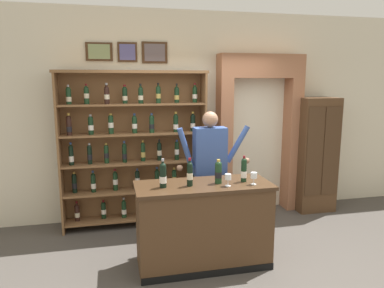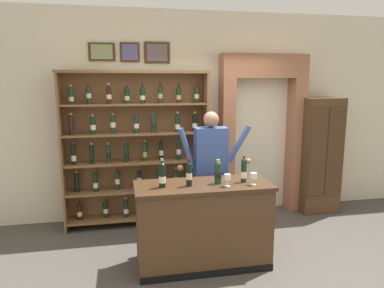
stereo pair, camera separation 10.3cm
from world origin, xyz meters
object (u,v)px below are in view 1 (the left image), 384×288
at_px(tasting_counter, 203,225).
at_px(shopkeeper, 210,162).
at_px(wine_shelf, 134,145).
at_px(tasting_bottle_grappa, 163,175).
at_px(tasting_bottle_bianco, 218,172).
at_px(side_cabinet, 314,154).
at_px(tasting_bottle_rosso, 190,173).
at_px(wine_glass_center, 254,176).
at_px(wine_glass_spare, 228,177).
at_px(tasting_bottle_vin_santo, 244,170).

xyz_separation_m(tasting_counter, shopkeeper, (0.24, 0.60, 0.59)).
bearing_deg(wine_shelf, tasting_bottle_grappa, -81.40).
distance_m(wine_shelf, shopkeeper, 1.22).
height_order(tasting_bottle_grappa, tasting_bottle_bianco, tasting_bottle_grappa).
distance_m(side_cabinet, tasting_bottle_rosso, 2.81).
relative_size(wine_shelf, tasting_bottle_bianco, 8.19).
bearing_deg(wine_glass_center, tasting_bottle_rosso, 171.50).
bearing_deg(wine_glass_spare, tasting_bottle_grappa, 170.81).
bearing_deg(wine_shelf, wine_glass_center, -51.49).
bearing_deg(tasting_counter, tasting_bottle_rosso, -166.31).
bearing_deg(tasting_bottle_bianco, tasting_counter, 175.98).
distance_m(side_cabinet, shopkeeper, 2.16).
bearing_deg(tasting_bottle_rosso, shopkeeper, 57.29).
xyz_separation_m(wine_shelf, wine_glass_center, (1.22, -1.54, -0.12)).
height_order(side_cabinet, tasting_bottle_bianco, side_cabinet).
height_order(tasting_counter, tasting_bottle_vin_santo, tasting_bottle_vin_santo).
bearing_deg(wine_glass_center, shopkeeper, 111.90).
xyz_separation_m(tasting_bottle_grappa, wine_glass_spare, (0.71, -0.11, -0.04)).
height_order(shopkeeper, wine_glass_center, shopkeeper).
height_order(tasting_bottle_rosso, wine_glass_center, tasting_bottle_rosso).
bearing_deg(tasting_bottle_grappa, side_cabinet, 27.59).
bearing_deg(shopkeeper, wine_glass_center, -68.10).
distance_m(tasting_counter, tasting_bottle_vin_santo, 0.79).
relative_size(shopkeeper, wine_glass_center, 12.49).
xyz_separation_m(tasting_bottle_grappa, tasting_bottle_bianco, (0.63, 0.02, -0.00)).
bearing_deg(tasting_counter, shopkeeper, 68.01).
bearing_deg(wine_glass_spare, tasting_bottle_rosso, 165.82).
bearing_deg(tasting_counter, tasting_bottle_bianco, -4.02).
bearing_deg(side_cabinet, wine_shelf, 179.98).
height_order(side_cabinet, tasting_bottle_rosso, side_cabinet).
distance_m(tasting_bottle_vin_santo, wine_glass_spare, 0.27).
bearing_deg(tasting_bottle_vin_santo, tasting_bottle_rosso, -177.22).
xyz_separation_m(wine_shelf, shopkeeper, (0.92, -0.79, -0.12)).
bearing_deg(wine_glass_center, tasting_counter, 164.78).
bearing_deg(tasting_bottle_bianco, shopkeeper, 83.23).
bearing_deg(tasting_bottle_grappa, wine_glass_center, -6.62).
bearing_deg(tasting_counter, tasting_bottle_vin_santo, -1.19).
distance_m(wine_shelf, side_cabinet, 2.94).
bearing_deg(wine_glass_center, side_cabinet, 41.99).
bearing_deg(tasting_bottle_bianco, tasting_bottle_rosso, -175.05).
bearing_deg(tasting_counter, wine_glass_center, -15.22).
bearing_deg(tasting_bottle_rosso, tasting_bottle_vin_santo, 2.78).
bearing_deg(tasting_bottle_grappa, tasting_bottle_rosso, -2.06).
height_order(tasting_bottle_rosso, tasting_bottle_bianco, tasting_bottle_rosso).
bearing_deg(tasting_bottle_vin_santo, tasting_bottle_grappa, -178.74).
bearing_deg(tasting_bottle_rosso, wine_shelf, 109.67).
distance_m(wine_shelf, wine_glass_center, 1.97).
bearing_deg(side_cabinet, shopkeeper, -158.53).
relative_size(wine_shelf, wine_glass_spare, 16.30).
height_order(tasting_counter, tasting_bottle_rosso, tasting_bottle_rosso).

